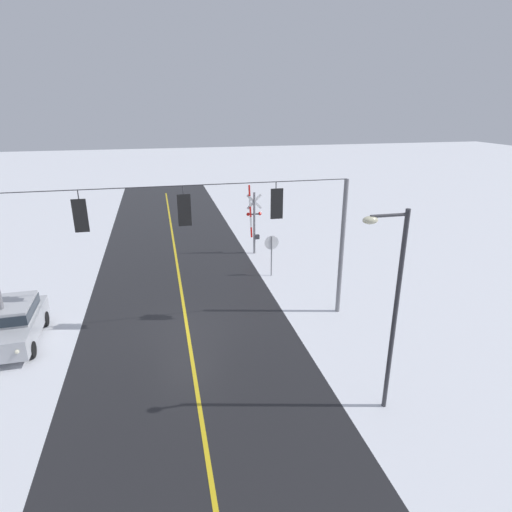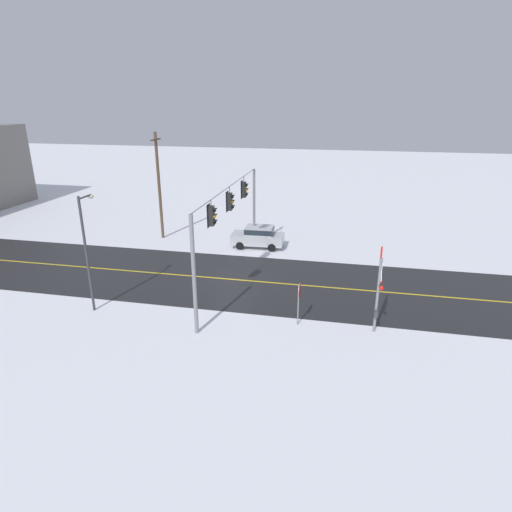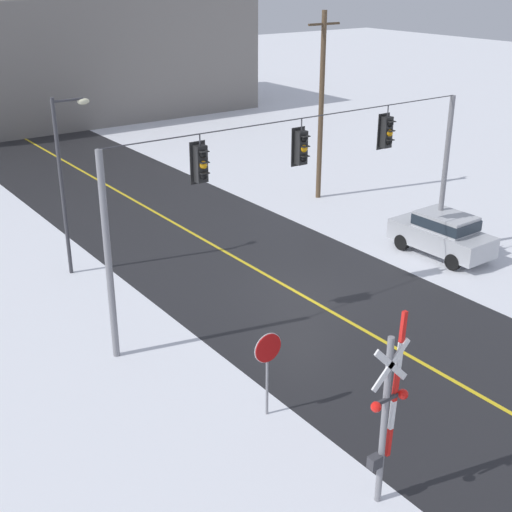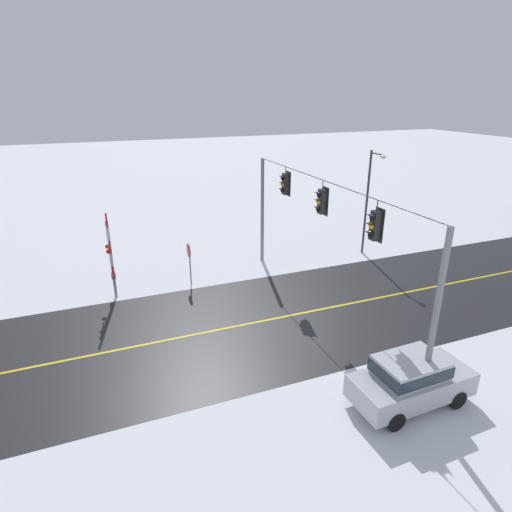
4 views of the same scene
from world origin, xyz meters
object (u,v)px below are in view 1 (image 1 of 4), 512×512
at_px(railroad_crossing, 254,219).
at_px(streetlamp_near, 391,296).
at_px(stop_sign, 272,247).
at_px(parked_car_silver, 14,321).

xyz_separation_m(railroad_crossing, streetlamp_near, (-0.59, 15.34, 1.66)).
height_order(railroad_crossing, streetlamp_near, streetlamp_near).
xyz_separation_m(stop_sign, railroad_crossing, (0.11, -3.90, 0.55)).
height_order(railroad_crossing, parked_car_silver, railroad_crossing).
xyz_separation_m(railroad_crossing, parked_car_silver, (11.79, 8.46, -1.30)).
distance_m(railroad_crossing, parked_car_silver, 14.57).
bearing_deg(stop_sign, parked_car_silver, 20.96).
bearing_deg(streetlamp_near, stop_sign, -87.62).
distance_m(parked_car_silver, streetlamp_near, 14.47).
height_order(stop_sign, streetlamp_near, streetlamp_near).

